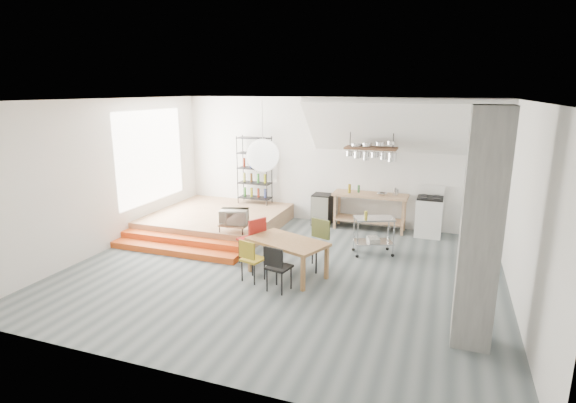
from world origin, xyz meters
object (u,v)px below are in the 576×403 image
at_px(dining_table, 287,244).
at_px(rolling_cart, 374,231).
at_px(stove, 429,216).
at_px(mini_fridge, 322,209).

distance_m(dining_table, rolling_cart, 2.12).
height_order(stove, dining_table, stove).
height_order(stove, mini_fridge, stove).
xyz_separation_m(stove, rolling_cart, (-1.02, -1.70, 0.04)).
bearing_deg(rolling_cart, dining_table, -151.65).
distance_m(rolling_cart, mini_fridge, 2.37).
bearing_deg(mini_fridge, rolling_cart, -47.35).
xyz_separation_m(dining_table, mini_fridge, (-0.29, 3.40, -0.21)).
distance_m(stove, dining_table, 4.09).
relative_size(dining_table, rolling_cart, 1.79).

